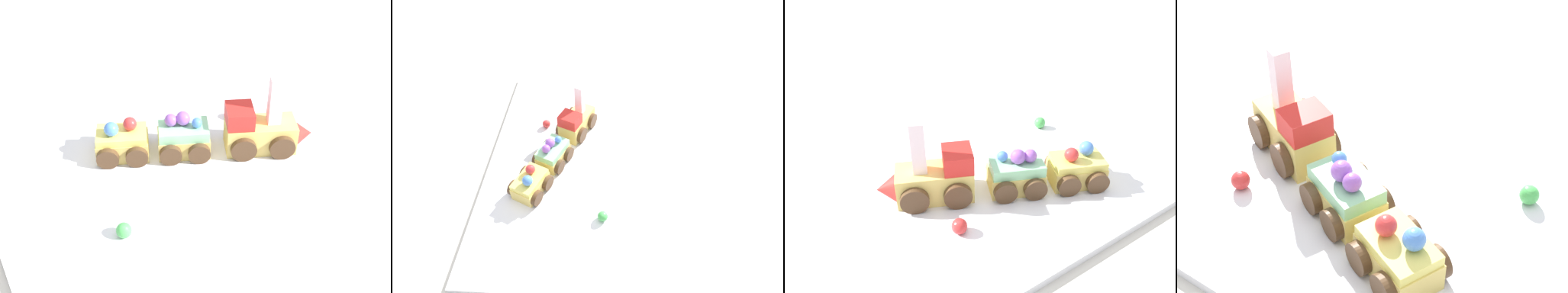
% 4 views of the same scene
% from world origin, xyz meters
% --- Properties ---
extents(ground_plane, '(10.00, 10.00, 0.00)m').
position_xyz_m(ground_plane, '(0.00, 0.00, 0.00)').
color(ground_plane, beige).
extents(display_board, '(0.62, 0.39, 0.01)m').
position_xyz_m(display_board, '(0.00, 0.00, 0.01)').
color(display_board, white).
rests_on(display_board, ground_plane).
extents(cake_train_locomotive, '(0.14, 0.10, 0.12)m').
position_xyz_m(cake_train_locomotive, '(0.09, -0.00, 0.04)').
color(cake_train_locomotive, '#EACC66').
rests_on(cake_train_locomotive, display_board).
extents(cake_car_mint, '(0.10, 0.09, 0.07)m').
position_xyz_m(cake_car_mint, '(-0.02, 0.05, 0.04)').
color(cake_car_mint, '#EACC66').
rests_on(cake_car_mint, display_board).
extents(cake_car_lemon, '(0.10, 0.09, 0.06)m').
position_xyz_m(cake_car_lemon, '(-0.10, 0.08, 0.03)').
color(cake_car_lemon, '#EACC66').
rests_on(cake_car_lemon, display_board).
extents(gumball_red, '(0.02, 0.02, 0.02)m').
position_xyz_m(gumball_red, '(0.10, 0.08, 0.02)').
color(gumball_red, red).
rests_on(gumball_red, display_board).
extents(gumball_green, '(0.02, 0.02, 0.02)m').
position_xyz_m(gumball_green, '(-0.16, -0.07, 0.02)').
color(gumball_green, '#4CBC56').
rests_on(gumball_green, display_board).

